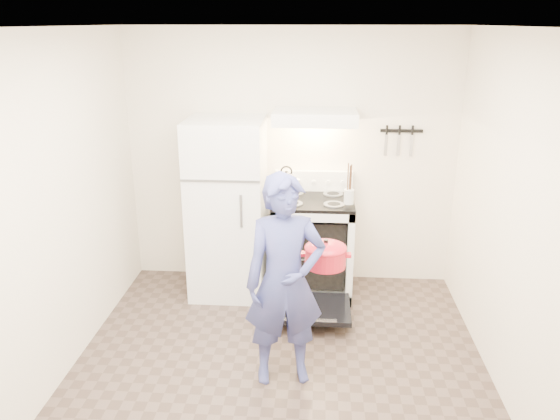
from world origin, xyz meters
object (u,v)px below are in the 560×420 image
(tea_kettle, at_px, (286,179))
(stove_body, at_px, (312,247))
(refrigerator, at_px, (228,208))
(dutch_oven, at_px, (326,257))
(person, at_px, (285,282))

(tea_kettle, bearing_deg, stove_body, -38.22)
(stove_body, relative_size, tea_kettle, 3.52)
(refrigerator, xyz_separation_m, stove_body, (0.81, 0.02, -0.39))
(refrigerator, relative_size, dutch_oven, 4.45)
(refrigerator, distance_m, dutch_oven, 1.43)
(refrigerator, relative_size, tea_kettle, 6.51)
(stove_body, distance_m, person, 1.46)
(tea_kettle, bearing_deg, dutch_oven, -74.27)
(person, bearing_deg, refrigerator, 103.26)
(refrigerator, relative_size, stove_body, 1.85)
(stove_body, xyz_separation_m, tea_kettle, (-0.27, 0.21, 0.62))
(tea_kettle, xyz_separation_m, person, (0.09, -1.62, -0.29))
(tea_kettle, relative_size, dutch_oven, 0.68)
(stove_body, xyz_separation_m, dutch_oven, (0.11, -1.12, 0.40))
(stove_body, bearing_deg, person, -97.28)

